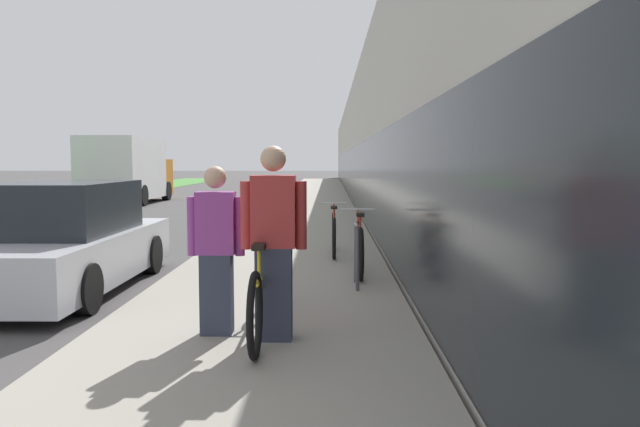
{
  "coord_description": "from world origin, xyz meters",
  "views": [
    {
      "loc": [
        6.12,
        -3.4,
        1.78
      ],
      "look_at": [
        5.86,
        14.6,
        0.26
      ],
      "focal_mm": 35.0,
      "sensor_mm": 36.0,
      "label": 1
    }
  ],
  "objects_px": {
    "tandem_bicycle": "(266,290)",
    "person_rider": "(274,243)",
    "bike_rack_hoop": "(357,248)",
    "moving_truck": "(127,170)",
    "cruiser_bike_nearest": "(359,248)",
    "cruiser_bike_middle": "(334,233)",
    "person_bystander": "(216,250)",
    "parked_sedan_curbside": "(64,242)"
  },
  "relations": [
    {
      "from": "person_rider",
      "to": "person_bystander",
      "type": "bearing_deg",
      "value": 162.72
    },
    {
      "from": "person_bystander",
      "to": "cruiser_bike_middle",
      "type": "xyz_separation_m",
      "value": [
        1.17,
        5.14,
        -0.43
      ]
    },
    {
      "from": "person_rider",
      "to": "cruiser_bike_middle",
      "type": "height_order",
      "value": "person_rider"
    },
    {
      "from": "cruiser_bike_nearest",
      "to": "person_rider",
      "type": "bearing_deg",
      "value": -105.91
    },
    {
      "from": "tandem_bicycle",
      "to": "cruiser_bike_middle",
      "type": "height_order",
      "value": "tandem_bicycle"
    },
    {
      "from": "cruiser_bike_nearest",
      "to": "bike_rack_hoop",
      "type": "bearing_deg",
      "value": -94.8
    },
    {
      "from": "cruiser_bike_nearest",
      "to": "parked_sedan_curbside",
      "type": "xyz_separation_m",
      "value": [
        -4.06,
        -0.68,
        0.17
      ]
    },
    {
      "from": "cruiser_bike_nearest",
      "to": "cruiser_bike_middle",
      "type": "height_order",
      "value": "cruiser_bike_nearest"
    },
    {
      "from": "person_rider",
      "to": "cruiser_bike_nearest",
      "type": "xyz_separation_m",
      "value": [
        0.96,
        3.35,
        -0.51
      ]
    },
    {
      "from": "tandem_bicycle",
      "to": "cruiser_bike_nearest",
      "type": "distance_m",
      "value": 3.21
    },
    {
      "from": "tandem_bicycle",
      "to": "moving_truck",
      "type": "bearing_deg",
      "value": 111.47
    },
    {
      "from": "person_bystander",
      "to": "cruiser_bike_middle",
      "type": "relative_size",
      "value": 0.89
    },
    {
      "from": "bike_rack_hoop",
      "to": "person_bystander",
      "type": "bearing_deg",
      "value": -122.25
    },
    {
      "from": "person_bystander",
      "to": "person_rider",
      "type": "bearing_deg",
      "value": -17.28
    },
    {
      "from": "parked_sedan_curbside",
      "to": "person_rider",
      "type": "bearing_deg",
      "value": -40.65
    },
    {
      "from": "bike_rack_hoop",
      "to": "cruiser_bike_middle",
      "type": "bearing_deg",
      "value": 95.69
    },
    {
      "from": "person_rider",
      "to": "tandem_bicycle",
      "type": "bearing_deg",
      "value": 108.43
    },
    {
      "from": "cruiser_bike_middle",
      "to": "bike_rack_hoop",
      "type": "bearing_deg",
      "value": -84.31
    },
    {
      "from": "person_bystander",
      "to": "moving_truck",
      "type": "xyz_separation_m",
      "value": [
        -7.34,
        20.0,
        0.46
      ]
    },
    {
      "from": "cruiser_bike_nearest",
      "to": "moving_truck",
      "type": "xyz_separation_m",
      "value": [
        -8.87,
        16.82,
        0.88
      ]
    },
    {
      "from": "person_rider",
      "to": "bike_rack_hoop",
      "type": "bearing_deg",
      "value": 70.41
    },
    {
      "from": "tandem_bicycle",
      "to": "parked_sedan_curbside",
      "type": "xyz_separation_m",
      "value": [
        -3.0,
        2.34,
        0.16
      ]
    },
    {
      "from": "tandem_bicycle",
      "to": "cruiser_bike_middle",
      "type": "relative_size",
      "value": 1.43
    },
    {
      "from": "person_rider",
      "to": "parked_sedan_curbside",
      "type": "bearing_deg",
      "value": 139.35
    },
    {
      "from": "tandem_bicycle",
      "to": "bike_rack_hoop",
      "type": "bearing_deg",
      "value": 65.29
    },
    {
      "from": "tandem_bicycle",
      "to": "person_rider",
      "type": "height_order",
      "value": "person_rider"
    },
    {
      "from": "cruiser_bike_nearest",
      "to": "tandem_bicycle",
      "type": "bearing_deg",
      "value": -109.36
    },
    {
      "from": "tandem_bicycle",
      "to": "cruiser_bike_nearest",
      "type": "relative_size",
      "value": 1.52
    },
    {
      "from": "parked_sedan_curbside",
      "to": "person_bystander",
      "type": "bearing_deg",
      "value": -44.47
    },
    {
      "from": "bike_rack_hoop",
      "to": "moving_truck",
      "type": "bearing_deg",
      "value": 116.43
    },
    {
      "from": "tandem_bicycle",
      "to": "parked_sedan_curbside",
      "type": "height_order",
      "value": "parked_sedan_curbside"
    },
    {
      "from": "bike_rack_hoop",
      "to": "cruiser_bike_middle",
      "type": "height_order",
      "value": "cruiser_bike_middle"
    },
    {
      "from": "tandem_bicycle",
      "to": "cruiser_bike_middle",
      "type": "xyz_separation_m",
      "value": [
        0.71,
        5.0,
        -0.02
      ]
    },
    {
      "from": "moving_truck",
      "to": "parked_sedan_curbside",
      "type": "bearing_deg",
      "value": -74.65
    },
    {
      "from": "moving_truck",
      "to": "cruiser_bike_nearest",
      "type": "bearing_deg",
      "value": -62.2
    },
    {
      "from": "cruiser_bike_nearest",
      "to": "parked_sedan_curbside",
      "type": "distance_m",
      "value": 4.12
    },
    {
      "from": "parked_sedan_curbside",
      "to": "cruiser_bike_middle",
      "type": "bearing_deg",
      "value": 35.59
    },
    {
      "from": "cruiser_bike_middle",
      "to": "person_rider",
      "type": "bearing_deg",
      "value": -96.42
    },
    {
      "from": "cruiser_bike_nearest",
      "to": "moving_truck",
      "type": "relative_size",
      "value": 0.27
    },
    {
      "from": "bike_rack_hoop",
      "to": "cruiser_bike_middle",
      "type": "relative_size",
      "value": 0.46
    },
    {
      "from": "person_rider",
      "to": "cruiser_bike_middle",
      "type": "bearing_deg",
      "value": 83.58
    },
    {
      "from": "cruiser_bike_middle",
      "to": "parked_sedan_curbside",
      "type": "xyz_separation_m",
      "value": [
        -3.71,
        -2.65,
        0.18
      ]
    }
  ]
}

